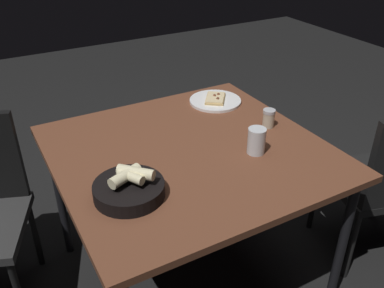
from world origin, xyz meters
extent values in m
plane|color=black|center=(0.00, 0.00, 0.00)|extent=(8.00, 8.00, 0.00)
cube|color=brown|center=(0.00, 0.00, 0.74)|extent=(1.10, 1.06, 0.03)
cylinder|color=black|center=(0.49, -0.47, 0.36)|extent=(0.04, 0.04, 0.72)
cylinder|color=black|center=(-0.49, 0.47, 0.36)|extent=(0.04, 0.04, 0.72)
cylinder|color=black|center=(0.49, 0.47, 0.36)|extent=(0.04, 0.04, 0.72)
cylinder|color=white|center=(0.34, 0.35, 0.76)|extent=(0.27, 0.27, 0.01)
cube|color=tan|center=(0.34, 0.35, 0.77)|extent=(0.16, 0.17, 0.01)
cube|color=beige|center=(0.34, 0.35, 0.78)|extent=(0.15, 0.16, 0.01)
sphere|color=brown|center=(0.34, 0.32, 0.78)|extent=(0.02, 0.02, 0.02)
sphere|color=brown|center=(0.35, 0.36, 0.78)|extent=(0.02, 0.02, 0.02)
sphere|color=brown|center=(0.37, 0.36, 0.78)|extent=(0.02, 0.02, 0.02)
cylinder|color=black|center=(-0.34, -0.18, 0.78)|extent=(0.25, 0.25, 0.05)
cylinder|color=beige|center=(-0.35, -0.18, 0.84)|extent=(0.13, 0.09, 0.04)
cylinder|color=beige|center=(-0.31, -0.18, 0.84)|extent=(0.12, 0.12, 0.04)
cylinder|color=beige|center=(-0.33, -0.19, 0.84)|extent=(0.08, 0.10, 0.03)
cylinder|color=#B11714|center=(-0.28, -0.20, 0.77)|extent=(0.06, 0.06, 0.03)
cylinder|color=silver|center=(0.23, -0.16, 0.81)|extent=(0.07, 0.07, 0.11)
cylinder|color=#BF7F24|center=(0.23, -0.16, 0.79)|extent=(0.07, 0.07, 0.08)
cylinder|color=#BFB299|center=(0.41, 0.00, 0.79)|extent=(0.05, 0.05, 0.07)
cylinder|color=maroon|center=(0.41, 0.00, 0.77)|extent=(0.05, 0.05, 0.04)
cylinder|color=#B7B7BC|center=(0.41, 0.00, 0.83)|extent=(0.06, 0.06, 0.01)
cube|color=black|center=(0.92, -0.25, 0.42)|extent=(0.54, 0.54, 0.04)
cylinder|color=black|center=(1.15, -0.12, 0.20)|extent=(0.03, 0.03, 0.40)
cylinder|color=black|center=(0.78, -0.02, 0.20)|extent=(0.03, 0.03, 0.40)
cylinder|color=black|center=(0.68, -0.39, 0.20)|extent=(0.03, 0.03, 0.40)
cylinder|color=black|center=(-0.64, 0.45, 0.20)|extent=(0.03, 0.03, 0.40)
camera|label=1|loc=(-0.72, -1.32, 1.66)|focal=39.16mm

